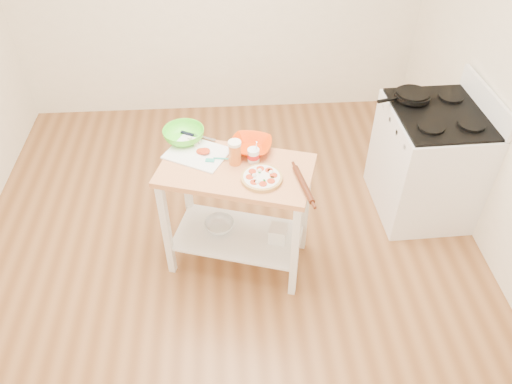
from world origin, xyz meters
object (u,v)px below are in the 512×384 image
Objects in this scene: beer_pint at (235,152)px; rolling_pin at (303,184)px; skillet at (412,95)px; spatula at (216,159)px; green_bowl at (184,135)px; gas_stove at (427,161)px; prep_island at (237,197)px; orange_bowl at (251,146)px; yogurt_tub at (253,155)px; shelf_glass_bowl at (219,226)px; cutting_board at (197,153)px; knife at (193,135)px; shelf_bin at (278,234)px; pizza at (262,178)px.

rolling_pin is (0.42, -0.27, -0.07)m from beer_pint.
beer_pint is at bearing -169.36° from skillet.
skillet is 1.64m from spatula.
rolling_pin is at bearing -35.85° from green_bowl.
gas_stove reaches higher than green_bowl.
beer_pint reaches higher than rolling_pin.
skillet is at bearing 26.90° from prep_island.
spatula is 0.54× the size of green_bowl.
green_bowl is (-0.46, 0.15, 0.01)m from orange_bowl.
skillet reaches higher than prep_island.
green_bowl is 1.67× the size of beer_pint.
skillet is 1.41m from yogurt_tub.
yogurt_tub is 0.51× the size of rolling_pin.
cutting_board is at bearing 138.81° from shelf_glass_bowl.
rolling_pin is (0.31, -0.41, -0.01)m from orange_bowl.
spatula is at bearing 147.86° from prep_island.
yogurt_tub is (0.41, -0.31, 0.03)m from knife.
shelf_bin is (-1.27, -0.57, -0.15)m from gas_stove.
prep_island is 1.59m from skillet.
skillet is 2.48× the size of yogurt_tub.
gas_stove reaches higher than cutting_board.
green_bowl is at bearing 128.86° from shelf_glass_bowl.
knife is at bearing 155.26° from orange_bowl.
gas_stove is 1.70m from beer_pint.
pizza is at bearing -20.03° from knife.
skillet is 1.54× the size of orange_bowl.
prep_island is 0.34m from yogurt_tub.
beer_pint is (-0.16, 0.18, 0.07)m from pizza.
prep_island is 2.27× the size of cutting_board.
cutting_board is at bearing -176.60° from skillet.
gas_stove is at bearing 14.44° from shelf_glass_bowl.
shelf_bin is (-1.09, -0.77, -0.65)m from skillet.
shelf_glass_bowl is at bearing 152.24° from prep_island.
skillet is (-0.17, 0.19, 0.50)m from gas_stove.
green_bowl is 0.55m from yogurt_tub.
gas_stove reaches higher than shelf_bin.
pizza reaches higher than knife.
beer_pint is (-1.56, -0.45, 0.51)m from gas_stove.
prep_island reaches higher than shelf_bin.
skillet is 1.33m from rolling_pin.
cutting_board is at bearing 156.06° from shelf_bin.
pizza is at bearing -157.22° from gas_stove.
cutting_board is 0.39m from yogurt_tub.
shelf_bin is (0.58, -0.44, -0.59)m from knife.
gas_stove is at bearing 24.42° from shelf_bin.
pizza is 0.54× the size of cutting_board.
orange_bowl reaches higher than knife.
prep_island is 0.55m from rolling_pin.
orange_bowl reaches higher than pizza.
shelf_bin is (0.13, 0.06, -0.59)m from pizza.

